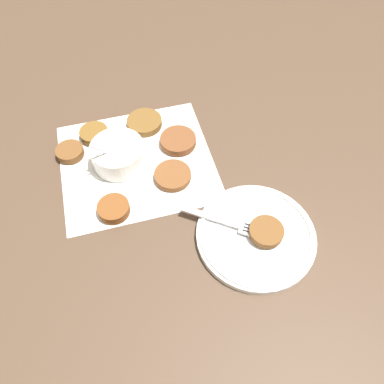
{
  "coord_description": "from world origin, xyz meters",
  "views": [
    {
      "loc": [
        0.08,
        0.5,
        0.64
      ],
      "look_at": [
        -0.09,
        0.1,
        0.02
      ],
      "focal_mm": 35.0,
      "sensor_mm": 36.0,
      "label": 1
    }
  ],
  "objects_px": {
    "fork": "(239,226)",
    "serving_plate": "(256,235)",
    "fritter_on_plate": "(266,232)",
    "sauce_bowl": "(118,155)"
  },
  "relations": [
    {
      "from": "fork",
      "to": "serving_plate",
      "type": "bearing_deg",
      "value": 134.5
    },
    {
      "from": "fritter_on_plate",
      "to": "fork",
      "type": "xyz_separation_m",
      "value": [
        0.04,
        -0.03,
        -0.0
      ]
    },
    {
      "from": "sauce_bowl",
      "to": "fritter_on_plate",
      "type": "height_order",
      "value": "sauce_bowl"
    },
    {
      "from": "sauce_bowl",
      "to": "fork",
      "type": "height_order",
      "value": "sauce_bowl"
    },
    {
      "from": "sauce_bowl",
      "to": "serving_plate",
      "type": "xyz_separation_m",
      "value": [
        -0.19,
        0.28,
        -0.02
      ]
    },
    {
      "from": "serving_plate",
      "to": "fritter_on_plate",
      "type": "relative_size",
      "value": 3.5
    },
    {
      "from": "fritter_on_plate",
      "to": "serving_plate",
      "type": "bearing_deg",
      "value": -28.43
    },
    {
      "from": "sauce_bowl",
      "to": "fork",
      "type": "distance_m",
      "value": 0.3
    },
    {
      "from": "fritter_on_plate",
      "to": "fork",
      "type": "distance_m",
      "value": 0.05
    },
    {
      "from": "sauce_bowl",
      "to": "fork",
      "type": "xyz_separation_m",
      "value": [
        -0.16,
        0.26,
        -0.0
      ]
    }
  ]
}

